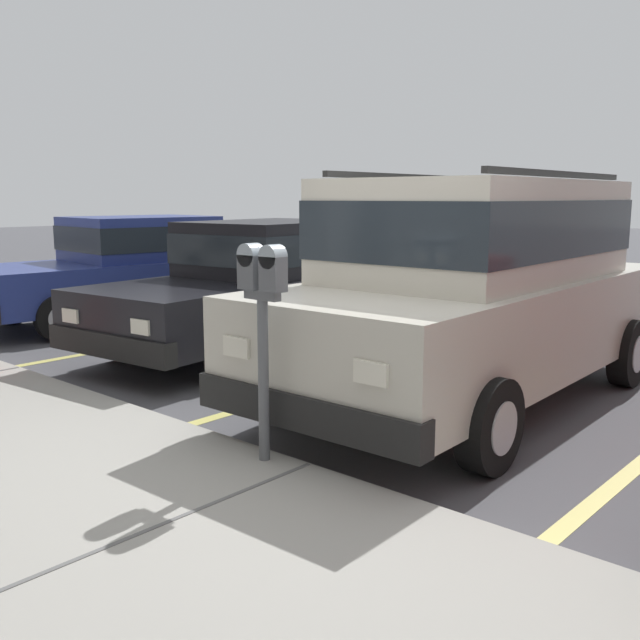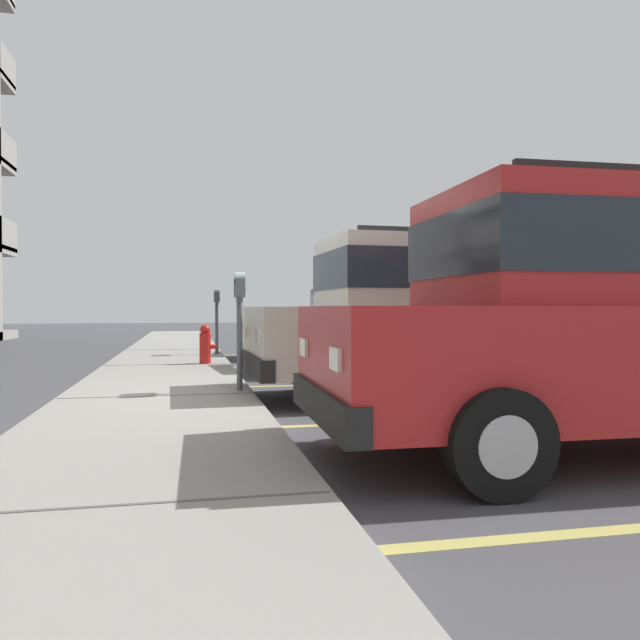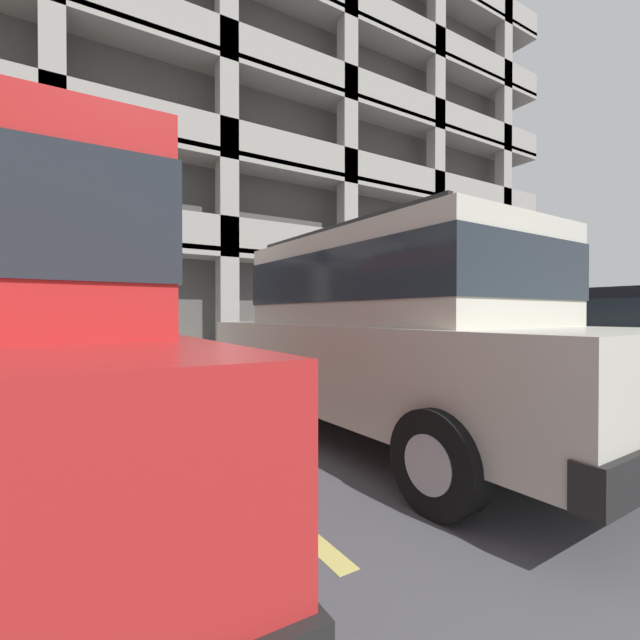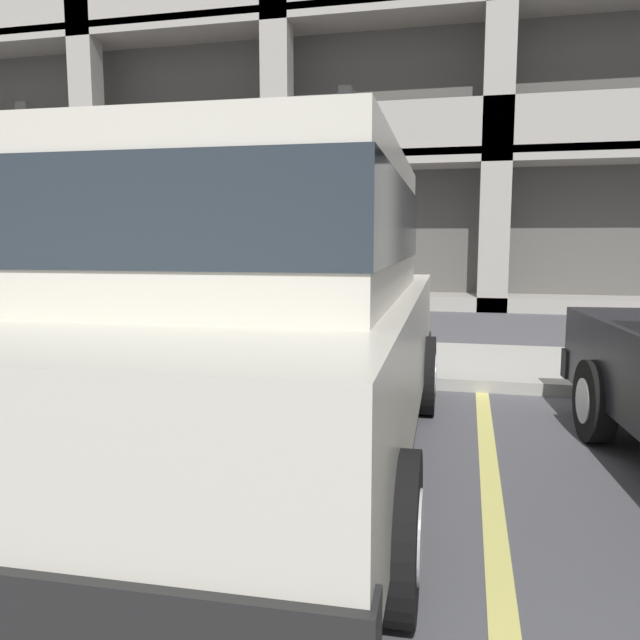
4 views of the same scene
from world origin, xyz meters
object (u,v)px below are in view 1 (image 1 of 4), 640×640
silver_suv (477,282)px  parking_meter_near (262,301)px  dark_hatchback (262,281)px  blue_coupe (130,265)px

silver_suv → parking_meter_near: bearing=85.4°
dark_hatchback → blue_coupe: same height
blue_coupe → parking_meter_near: parking_meter_near is taller
silver_suv → blue_coupe: (6.03, -0.44, -0.27)m
dark_hatchback → blue_coupe: (2.94, -0.10, 0.00)m
blue_coupe → parking_meter_near: size_ratio=3.26×
dark_hatchback → blue_coupe: 2.94m
dark_hatchback → parking_meter_near: parking_meter_near is taller
silver_suv → parking_meter_near: (0.13, 2.50, 0.09)m
dark_hatchback → parking_meter_near: bearing=130.7°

